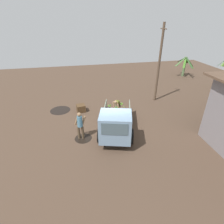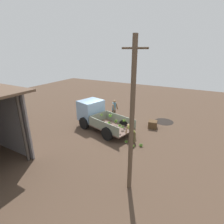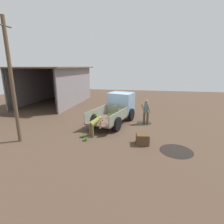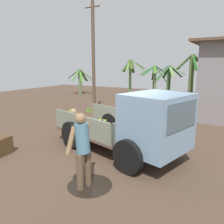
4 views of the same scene
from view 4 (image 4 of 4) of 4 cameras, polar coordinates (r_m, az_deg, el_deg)
The scene contains 16 objects.
ground at distance 7.07m, azimuth 1.55°, elevation -10.40°, with size 36.00×36.00×0.00m, color #4C392B.
mud_patch_0 at distance 5.33m, azimuth -5.78°, elevation -18.45°, with size 1.03×1.03×0.01m, color black.
cargo_truck at distance 6.25m, azimuth 7.92°, elevation -3.49°, with size 4.71×2.89×1.99m.
utility_pole at distance 12.44m, azimuth -4.88°, elevation 14.10°, with size 0.92×0.18×6.16m.
banana_palm_0 at distance 21.14m, azimuth -8.33°, elevation 8.19°, with size 2.72×2.39×2.32m.
banana_palm_1 at distance 19.13m, azimuth 25.58°, elevation 8.02°, with size 2.74×2.63×3.03m.
banana_palm_2 at distance 16.62m, azimuth 19.96°, elevation 8.29°, with size 2.49×2.18×3.44m.
banana_palm_3 at distance 18.00m, azimuth 11.03°, elevation 7.94°, with size 2.39×2.46×2.65m.
banana_palm_4 at distance 17.38m, azimuth 14.56°, elevation 7.67°, with size 2.43×2.65×2.68m.
banana_palm_5 at distance 19.58m, azimuth 26.10°, elevation 6.88°, with size 2.58×2.43×2.33m.
banana_palm_6 at distance 20.35m, azimuth 4.83°, elevation 9.64°, with size 2.70×2.39×3.19m.
person_foreground_visitor at distance 4.90m, azimuth -7.78°, elevation -9.06°, with size 0.46×0.72×1.71m.
person_worker_loading at distance 8.80m, azimuth -10.57°, elevation -1.39°, with size 0.82×0.73×1.10m.
banana_bunch_on_ground_0 at distance 9.65m, azimuth -9.70°, elevation -3.68°, with size 0.25×0.25×0.20m.
banana_bunch_on_ground_1 at distance 9.65m, azimuth -12.90°, elevation -3.77°, with size 0.27×0.25×0.20m.
banana_bunch_on_ground_2 at distance 9.04m, azimuth -8.25°, elevation -4.71°, with size 0.22×0.22×0.19m.
Camera 4 is at (3.04, -5.77, 2.72)m, focal length 35.00 mm.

